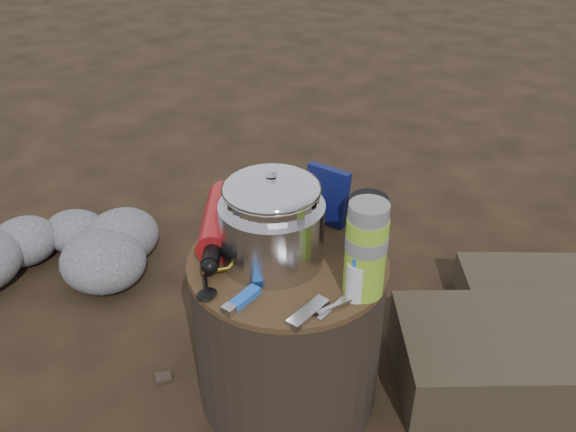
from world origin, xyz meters
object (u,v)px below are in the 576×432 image
Objects in this scene: stump at (288,329)px; fuel_bottle at (218,222)px; thermos at (366,250)px; travel_mug at (367,222)px; camping_pot at (272,217)px.

fuel_bottle is (-0.17, -0.02, 0.22)m from stump.
stump is 0.33m from thermos.
fuel_bottle is at bearing -149.14° from travel_mug.
fuel_bottle is at bearing -176.21° from thermos.
fuel_bottle is 0.31m from travel_mug.
camping_pot reaches higher than stump.
stump is at bearing -124.16° from travel_mug.
camping_pot is 0.66× the size of fuel_bottle.
stump is 0.28m from fuel_bottle.
stump is 0.30m from travel_mug.
stump is at bearing -178.30° from thermos.
travel_mug is (0.10, 0.14, 0.24)m from stump.
fuel_bottle reaches higher than stump.
thermos is (0.21, 0.01, 0.00)m from camping_pot.
stump is 0.28m from camping_pot.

